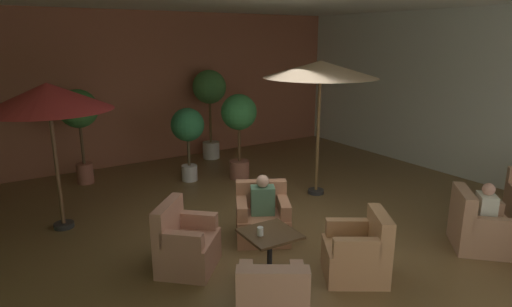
# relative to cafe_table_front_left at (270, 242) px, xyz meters

# --- Properties ---
(ground_plane) EXTENTS (10.45, 10.34, 0.02)m
(ground_plane) POSITION_rel_cafe_table_front_left_xyz_m (0.83, 1.11, -0.50)
(ground_plane) COLOR brown
(wall_back_brick) EXTENTS (10.45, 0.08, 3.68)m
(wall_back_brick) POSITION_rel_cafe_table_front_left_xyz_m (0.83, 6.24, 1.35)
(wall_back_brick) COLOR #9E5B42
(wall_back_brick) RESTS_ON ground_plane
(wall_right_plain) EXTENTS (0.08, 10.34, 3.68)m
(wall_right_plain) POSITION_rel_cafe_table_front_left_xyz_m (6.01, 1.11, 1.35)
(wall_right_plain) COLOR silver
(wall_right_plain) RESTS_ON ground_plane
(cafe_table_front_left) EXTENTS (0.68, 0.68, 0.62)m
(cafe_table_front_left) POSITION_rel_cafe_table_front_left_xyz_m (0.00, 0.00, 0.00)
(cafe_table_front_left) COLOR black
(cafe_table_front_left) RESTS_ON ground_plane
(armchair_front_left_north) EXTENTS (1.08, 1.07, 0.85)m
(armchair_front_left_north) POSITION_rel_cafe_table_front_left_xyz_m (0.55, 1.01, -0.17)
(armchair_front_left_north) COLOR #B77956
(armchair_front_left_north) RESTS_ON ground_plane
(armchair_front_left_east) EXTENTS (1.06, 1.06, 0.93)m
(armchair_front_left_east) POSITION_rel_cafe_table_front_left_xyz_m (-0.84, 0.79, -0.15)
(armchair_front_left_east) COLOR #AF775E
(armchair_front_left_east) RESTS_ON ground_plane
(armchair_front_left_south) EXTENTS (1.03, 1.05, 0.92)m
(armchair_front_left_south) POSITION_rel_cafe_table_front_left_xyz_m (-0.63, -0.97, -0.15)
(armchair_front_left_south) COLOR tan
(armchair_front_left_south) RESTS_ON ground_plane
(armchair_front_left_west) EXTENTS (1.04, 1.02, 0.89)m
(armchair_front_left_west) POSITION_rel_cafe_table_front_left_xyz_m (0.97, -0.63, -0.15)
(armchair_front_left_west) COLOR tan
(armchair_front_left_west) RESTS_ON ground_plane
(armchair_front_right_north) EXTENTS (1.13, 1.13, 0.89)m
(armchair_front_right_north) POSITION_rel_cafe_table_front_left_xyz_m (3.08, -1.01, -0.17)
(armchair_front_right_north) COLOR tan
(armchair_front_right_north) RESTS_ON ground_plane
(patio_umbrella_tall_red) EXTENTS (1.93, 1.93, 2.39)m
(patio_umbrella_tall_red) POSITION_rel_cafe_table_front_left_xyz_m (-2.03, 3.08, 1.67)
(patio_umbrella_tall_red) COLOR #2D2D2D
(patio_umbrella_tall_red) RESTS_ON ground_plane
(patio_umbrella_center_beige) EXTENTS (2.18, 2.18, 2.63)m
(patio_umbrella_center_beige) POSITION_rel_cafe_table_front_left_xyz_m (2.56, 2.08, 1.97)
(patio_umbrella_center_beige) COLOR #2D2D2D
(patio_umbrella_center_beige) RESTS_ON ground_plane
(potted_tree_left_corner) EXTENTS (0.72, 0.72, 1.61)m
(potted_tree_left_corner) POSITION_rel_cafe_table_front_left_xyz_m (0.74, 4.22, 0.66)
(potted_tree_left_corner) COLOR silver
(potted_tree_left_corner) RESTS_ON ground_plane
(potted_tree_mid_left) EXTENTS (0.84, 0.84, 2.28)m
(potted_tree_mid_left) POSITION_rel_cafe_table_front_left_xyz_m (1.97, 5.61, 1.17)
(potted_tree_mid_left) COLOR beige
(potted_tree_mid_left) RESTS_ON ground_plane
(potted_tree_mid_right) EXTENTS (0.78, 0.78, 1.89)m
(potted_tree_mid_right) POSITION_rel_cafe_table_front_left_xyz_m (1.75, 3.77, 0.82)
(potted_tree_mid_right) COLOR #A0604B
(potted_tree_mid_right) RESTS_ON ground_plane
(potted_tree_right_corner) EXTENTS (0.80, 0.80, 2.03)m
(potted_tree_right_corner) POSITION_rel_cafe_table_front_left_xyz_m (-1.23, 5.26, 1.01)
(potted_tree_right_corner) COLOR #AA614E
(potted_tree_right_corner) RESTS_ON ground_plane
(patron_blue_shirt) EXTENTS (0.43, 0.38, 0.62)m
(patron_blue_shirt) POSITION_rel_cafe_table_front_left_xyz_m (0.53, 0.97, 0.20)
(patron_blue_shirt) COLOR #4C7557
(patron_blue_shirt) RESTS_ON ground_plane
(patron_by_window) EXTENTS (0.40, 0.41, 0.60)m
(patron_by_window) POSITION_rel_cafe_table_front_left_xyz_m (3.11, -1.05, 0.19)
(patron_by_window) COLOR silver
(patron_by_window) RESTS_ON ground_plane
(iced_drink_cup) EXTENTS (0.08, 0.08, 0.11)m
(iced_drink_cup) POSITION_rel_cafe_table_front_left_xyz_m (-0.15, -0.00, 0.19)
(iced_drink_cup) COLOR white
(iced_drink_cup) RESTS_ON cafe_table_front_left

